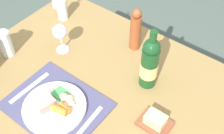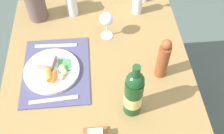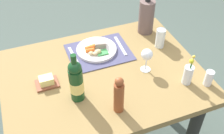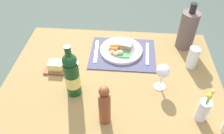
{
  "view_description": "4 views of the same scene",
  "coord_description": "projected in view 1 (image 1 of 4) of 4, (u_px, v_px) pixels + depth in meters",
  "views": [
    {
      "loc": [
        0.58,
        -0.63,
        1.76
      ],
      "look_at": [
        0.07,
        0.03,
        0.85
      ],
      "focal_mm": 46.97,
      "sensor_mm": 36.0,
      "label": 1
    },
    {
      "loc": [
        0.73,
        -0.0,
        1.77
      ],
      "look_at": [
        0.02,
        0.06,
        0.82
      ],
      "focal_mm": 42.3,
      "sensor_mm": 36.0,
      "label": 2
    },
    {
      "loc": [
        0.39,
        1.17,
        1.89
      ],
      "look_at": [
        -0.04,
        0.06,
        0.82
      ],
      "focal_mm": 44.37,
      "sensor_mm": 36.0,
      "label": 3
    },
    {
      "loc": [
        -0.07,
        0.9,
        1.64
      ],
      "look_at": [
        0.01,
        -0.04,
        0.77
      ],
      "focal_mm": 36.05,
      "sensor_mm": 36.0,
      "label": 4
    }
  ],
  "objects": [
    {
      "name": "butter_dish",
      "position": [
        155.0,
        121.0,
        1.16
      ],
      "size": [
        0.13,
        0.1,
        0.06
      ],
      "color": "brown",
      "rests_on": "dining_table"
    },
    {
      "name": "knife",
      "position": [
        86.0,
        126.0,
        1.16
      ],
      "size": [
        0.03,
        0.22,
        0.0
      ],
      "primitive_type": "cube",
      "rotation": [
        0.0,
        0.0,
        0.06
      ],
      "color": "silver",
      "rests_on": "placemat"
    },
    {
      "name": "pepper_mill",
      "position": [
        136.0,
        30.0,
        1.4
      ],
      "size": [
        0.05,
        0.05,
        0.23
      ],
      "color": "brown",
      "rests_on": "dining_table"
    },
    {
      "name": "placemat",
      "position": [
        56.0,
        105.0,
        1.24
      ],
      "size": [
        0.41,
        0.32,
        0.01
      ],
      "primitive_type": "cube",
      "color": "#424161",
      "rests_on": "dining_table"
    },
    {
      "name": "dining_table",
      "position": [
        96.0,
        97.0,
        1.42
      ],
      "size": [
        1.2,
        0.91,
        0.74
      ],
      "color": "olive",
      "rests_on": "ground_plane"
    },
    {
      "name": "water_tumbler",
      "position": [
        6.0,
        45.0,
        1.41
      ],
      "size": [
        0.06,
        0.06,
        0.13
      ],
      "color": "silver",
      "rests_on": "dining_table"
    },
    {
      "name": "wine_bottle",
      "position": [
        150.0,
        63.0,
        1.23
      ],
      "size": [
        0.08,
        0.08,
        0.3
      ],
      "color": "#15401C",
      "rests_on": "dining_table"
    },
    {
      "name": "flower_vase",
      "position": [
        62.0,
        8.0,
        1.59
      ],
      "size": [
        0.06,
        0.06,
        0.21
      ],
      "color": "silver",
      "rests_on": "dining_table"
    },
    {
      "name": "fork",
      "position": [
        30.0,
        88.0,
        1.29
      ],
      "size": [
        0.03,
        0.21,
        0.0
      ],
      "primitive_type": "cube",
      "rotation": [
        0.0,
        0.0,
        -0.04
      ],
      "color": "silver",
      "rests_on": "placemat"
    },
    {
      "name": "wine_glass",
      "position": [
        60.0,
        32.0,
        1.38
      ],
      "size": [
        0.07,
        0.07,
        0.15
      ],
      "color": "white",
      "rests_on": "dining_table"
    },
    {
      "name": "dinner_plate",
      "position": [
        54.0,
        106.0,
        1.21
      ],
      "size": [
        0.27,
        0.27,
        0.06
      ],
      "color": "white",
      "rests_on": "placemat"
    }
  ]
}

